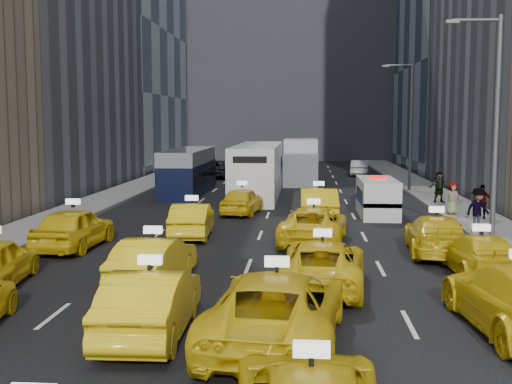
% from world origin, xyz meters
% --- Properties ---
extents(ground, '(160.00, 160.00, 0.00)m').
position_xyz_m(ground, '(0.00, 0.00, 0.00)').
color(ground, black).
rests_on(ground, ground).
extents(sidewalk_west, '(3.00, 90.00, 0.15)m').
position_xyz_m(sidewalk_west, '(-10.50, 25.00, 0.07)').
color(sidewalk_west, gray).
rests_on(sidewalk_west, ground).
extents(sidewalk_east, '(3.00, 90.00, 0.15)m').
position_xyz_m(sidewalk_east, '(10.50, 25.00, 0.07)').
color(sidewalk_east, gray).
rests_on(sidewalk_east, ground).
extents(curb_west, '(0.15, 90.00, 0.18)m').
position_xyz_m(curb_west, '(-9.05, 25.00, 0.09)').
color(curb_west, slate).
rests_on(curb_west, ground).
extents(curb_east, '(0.15, 90.00, 0.18)m').
position_xyz_m(curb_east, '(9.05, 25.00, 0.09)').
color(curb_east, slate).
rests_on(curb_east, ground).
extents(building_backdrop, '(30.00, 12.00, 40.00)m').
position_xyz_m(building_backdrop, '(0.00, 72.00, 20.00)').
color(building_backdrop, slate).
rests_on(building_backdrop, ground).
extents(streetlight_near, '(2.15, 0.22, 9.00)m').
position_xyz_m(streetlight_near, '(9.18, 12.00, 4.92)').
color(streetlight_near, '#595B60').
rests_on(streetlight_near, ground).
extents(streetlight_far, '(2.15, 0.22, 9.00)m').
position_xyz_m(streetlight_far, '(9.18, 32.00, 4.92)').
color(streetlight_far, '#595B60').
rests_on(streetlight_far, ground).
extents(taxi_5, '(1.75, 4.80, 1.57)m').
position_xyz_m(taxi_5, '(-1.64, 0.73, 0.79)').
color(taxi_5, yellow).
rests_on(taxi_5, ground).
extents(taxi_6, '(3.34, 6.24, 1.67)m').
position_xyz_m(taxi_6, '(1.30, 0.33, 0.83)').
color(taxi_6, yellow).
rests_on(taxi_6, ground).
extents(taxi_9, '(1.93, 4.65, 1.49)m').
position_xyz_m(taxi_9, '(-2.63, 5.20, 0.75)').
color(taxi_9, yellow).
rests_on(taxi_9, ground).
extents(taxi_10, '(2.86, 5.44, 1.46)m').
position_xyz_m(taxi_10, '(2.45, 5.26, 0.73)').
color(taxi_10, yellow).
rests_on(taxi_10, ground).
extents(taxi_11, '(1.96, 4.67, 1.35)m').
position_xyz_m(taxi_11, '(7.58, 7.24, 0.67)').
color(taxi_11, yellow).
rests_on(taxi_11, ground).
extents(taxi_12, '(2.18, 4.89, 1.63)m').
position_xyz_m(taxi_12, '(-7.05, 10.54, 0.82)').
color(taxi_12, yellow).
rests_on(taxi_12, ground).
extents(taxi_13, '(1.82, 4.55, 1.47)m').
position_xyz_m(taxi_13, '(-2.89, 13.38, 0.74)').
color(taxi_13, yellow).
rests_on(taxi_13, ground).
extents(taxi_14, '(3.05, 5.62, 1.50)m').
position_xyz_m(taxi_14, '(2.29, 12.37, 0.75)').
color(taxi_14, yellow).
rests_on(taxi_14, ground).
extents(taxi_15, '(2.48, 5.24, 1.48)m').
position_xyz_m(taxi_15, '(6.83, 10.51, 0.74)').
color(taxi_15, yellow).
rests_on(taxi_15, ground).
extents(taxi_16, '(2.27, 4.45, 1.45)m').
position_xyz_m(taxi_16, '(-1.40, 20.31, 0.72)').
color(taxi_16, yellow).
rests_on(taxi_16, ground).
extents(taxi_17, '(1.84, 5.11, 1.68)m').
position_xyz_m(taxi_17, '(2.63, 18.10, 0.84)').
color(taxi_17, yellow).
rests_on(taxi_17, ground).
extents(nypd_van, '(2.49, 5.06, 2.09)m').
position_xyz_m(nypd_van, '(5.74, 20.24, 0.94)').
color(nypd_van, white).
rests_on(nypd_van, ground).
extents(double_decker, '(3.23, 10.45, 2.99)m').
position_xyz_m(double_decker, '(-6.00, 29.87, 1.48)').
color(double_decker, black).
rests_on(double_decker, ground).
extents(city_bus, '(2.90, 13.24, 3.41)m').
position_xyz_m(city_bus, '(-1.13, 28.72, 1.69)').
color(city_bus, silver).
rests_on(city_bus, ground).
extents(box_truck, '(3.60, 7.94, 3.51)m').
position_xyz_m(box_truck, '(1.64, 37.70, 1.73)').
color(box_truck, silver).
rests_on(box_truck, ground).
extents(misc_car_0, '(1.83, 4.15, 1.33)m').
position_xyz_m(misc_car_0, '(5.95, 26.30, 0.66)').
color(misc_car_0, '#A7ABAF').
rests_on(misc_car_0, ground).
extents(misc_car_1, '(2.75, 5.62, 1.54)m').
position_xyz_m(misc_car_1, '(-5.68, 41.91, 0.77)').
color(misc_car_1, black).
rests_on(misc_car_1, ground).
extents(misc_car_2, '(2.85, 5.58, 1.55)m').
position_xyz_m(misc_car_2, '(1.89, 47.42, 0.78)').
color(misc_car_2, gray).
rests_on(misc_car_2, ground).
extents(misc_car_3, '(1.71, 4.12, 1.40)m').
position_xyz_m(misc_car_3, '(-2.72, 45.28, 0.70)').
color(misc_car_3, black).
rests_on(misc_car_3, ground).
extents(misc_car_4, '(2.01, 4.47, 1.42)m').
position_xyz_m(misc_car_4, '(6.98, 45.24, 0.71)').
color(misc_car_4, '#A5A7AC').
rests_on(misc_car_4, ground).
extents(pedestrian_2, '(1.32, 0.94, 1.89)m').
position_xyz_m(pedestrian_2, '(9.57, 15.13, 1.09)').
color(pedestrian_2, gray).
rests_on(pedestrian_2, sidewalk_east).
extents(pedestrian_3, '(1.08, 0.71, 1.69)m').
position_xyz_m(pedestrian_3, '(10.69, 18.68, 1.00)').
color(pedestrian_3, gray).
rests_on(pedestrian_3, sidewalk_east).
extents(pedestrian_4, '(0.92, 0.67, 1.69)m').
position_xyz_m(pedestrian_4, '(9.56, 20.02, 0.99)').
color(pedestrian_4, gray).
rests_on(pedestrian_4, sidewalk_east).
extents(pedestrian_5, '(1.74, 0.79, 1.81)m').
position_xyz_m(pedestrian_5, '(9.92, 25.02, 1.06)').
color(pedestrian_5, gray).
rests_on(pedestrian_5, sidewalk_east).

